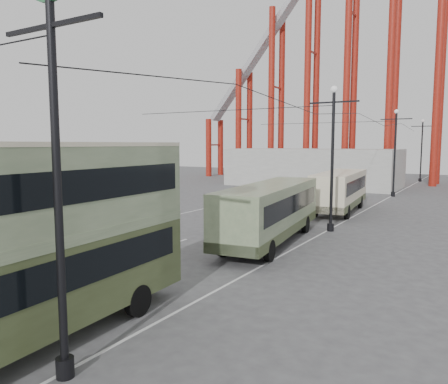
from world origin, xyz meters
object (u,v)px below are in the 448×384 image
Objects in this scene: lamp_post_near at (52,46)px; single_decker_cream at (340,190)px; single_decker_green at (271,210)px; pedestrian at (250,226)px; double_decker_bus at (32,234)px.

lamp_post_near is 0.98× the size of single_decker_cream.
single_decker_green reaches higher than pedestrian.
double_decker_bus is 28.61m from single_decker_cream.
single_decker_green is (0.16, 15.20, -1.31)m from double_decker_bus.
double_decker_bus reaches higher than pedestrian.
double_decker_bus is at bearing 160.56° from lamp_post_near.
single_decker_green is at bearing -95.96° from single_decker_cream.
single_decker_green is 1.68m from pedestrian.
single_decker_cream is at bearing 86.51° from double_decker_bus.
double_decker_bus reaches higher than single_decker_green.
double_decker_bus is at bearing -98.01° from single_decker_green.
single_decker_cream is at bearing 82.07° from single_decker_green.
double_decker_bus is 15.26m from single_decker_green.
lamp_post_near is 17.69m from pedestrian.
single_decker_cream is (-1.84, 29.33, -5.98)m from lamp_post_near.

